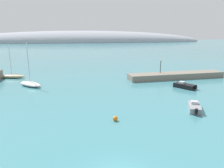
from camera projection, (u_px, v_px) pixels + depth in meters
breakwater_rocks at (176, 75)px, 52.62m from camera, size 24.67×5.39×1.42m
distant_ridge at (83, 42)px, 247.12m from camera, size 295.04×54.72×26.17m
sailboat_white_near_shore at (30, 84)px, 44.91m from camera, size 5.98×5.96×9.26m
sailboat_sand_mid_mooring at (12, 76)px, 52.95m from camera, size 6.72×2.99×7.62m
motorboat_grey_foreground at (194, 107)px, 30.97m from camera, size 3.10×4.36×1.24m
motorboat_black_alongside_breakwater at (185, 86)px, 43.37m from camera, size 3.91×4.61×1.28m
mooring_buoy_orange at (115, 118)px, 27.30m from camera, size 0.65×0.65×0.65m
harbor_lamp_post at (161, 64)px, 51.62m from camera, size 0.36×0.36×3.44m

